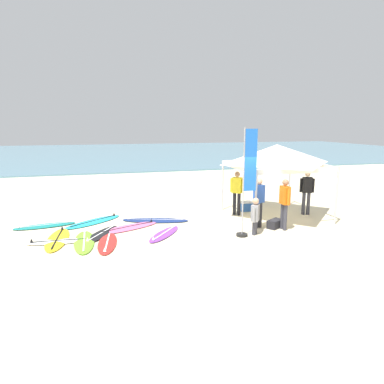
% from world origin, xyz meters
% --- Properties ---
extents(ground_plane, '(80.00, 80.00, 0.00)m').
position_xyz_m(ground_plane, '(0.00, 0.00, 0.00)').
color(ground_plane, beige).
extents(sea, '(80.00, 36.00, 0.10)m').
position_xyz_m(sea, '(0.00, 32.64, 0.05)').
color(sea, '#568499').
rests_on(sea, ground).
extents(canopy_tent, '(3.20, 3.20, 2.75)m').
position_xyz_m(canopy_tent, '(2.72, 1.17, 2.39)').
color(canopy_tent, '#B7B7BC').
rests_on(canopy_tent, ground).
extents(surfboard_navy, '(2.50, 1.38, 0.19)m').
position_xyz_m(surfboard_navy, '(-1.79, 1.75, 0.04)').
color(surfboard_navy, navy).
rests_on(surfboard_navy, ground).
extents(surfboard_yellow, '(0.77, 2.31, 0.19)m').
position_xyz_m(surfboard_yellow, '(-5.02, 0.42, 0.04)').
color(surfboard_yellow, yellow).
rests_on(surfboard_yellow, ground).
extents(surfboard_purple, '(1.51, 1.77, 0.19)m').
position_xyz_m(surfboard_purple, '(-1.78, 0.07, 0.04)').
color(surfboard_purple, purple).
rests_on(surfboard_purple, ground).
extents(surfboard_black, '(1.42, 1.91, 0.19)m').
position_xyz_m(surfboard_black, '(-3.73, 0.57, 0.04)').
color(surfboard_black, black).
rests_on(surfboard_black, ground).
extents(surfboard_cyan, '(2.21, 1.87, 0.19)m').
position_xyz_m(surfboard_cyan, '(-3.95, 2.16, 0.04)').
color(surfboard_cyan, '#23B2CC').
rests_on(surfboard_cyan, ground).
extents(surfboard_teal, '(2.07, 0.87, 0.19)m').
position_xyz_m(surfboard_teal, '(-5.59, 2.06, 0.04)').
color(surfboard_teal, '#19847F').
rests_on(surfboard_teal, ground).
extents(surfboard_pink, '(2.40, 1.52, 0.19)m').
position_xyz_m(surfboard_pink, '(-2.85, 1.07, 0.04)').
color(surfboard_pink, pink).
rests_on(surfboard_pink, ground).
extents(surfboard_white, '(1.84, 0.58, 0.19)m').
position_xyz_m(surfboard_white, '(-4.98, 0.19, 0.04)').
color(surfboard_white, white).
rests_on(surfboard_white, ground).
extents(surfboard_red, '(0.76, 2.02, 0.19)m').
position_xyz_m(surfboard_red, '(-3.57, -0.33, 0.04)').
color(surfboard_red, red).
rests_on(surfboard_red, ground).
extents(surfboard_lime, '(0.59, 2.17, 0.19)m').
position_xyz_m(surfboard_lime, '(-4.23, -0.02, 0.04)').
color(surfboard_lime, '#7AD12D').
rests_on(surfboard_lime, ground).
extents(person_blue, '(0.52, 0.33, 1.71)m').
position_xyz_m(person_blue, '(1.47, -0.00, 0.99)').
color(person_blue, '#2D2D33').
rests_on(person_blue, ground).
extents(person_black, '(0.51, 0.35, 1.71)m').
position_xyz_m(person_black, '(4.05, 1.11, 0.99)').
color(person_black, '#383842').
rests_on(person_black, ground).
extents(person_orange, '(0.22, 0.55, 1.71)m').
position_xyz_m(person_orange, '(2.20, -0.42, 0.99)').
color(person_orange, '#383842').
rests_on(person_orange, ground).
extents(person_yellow, '(0.43, 0.40, 1.71)m').
position_xyz_m(person_yellow, '(1.42, 1.78, 0.99)').
color(person_yellow, black).
rests_on(person_yellow, ground).
extents(person_grey, '(0.39, 0.46, 1.20)m').
position_xyz_m(person_grey, '(1.04, -0.63, 0.66)').
color(person_grey, '#383842').
rests_on(person_grey, ground).
extents(banner_flag, '(0.60, 0.36, 3.40)m').
position_xyz_m(banner_flag, '(0.69, -0.70, 1.57)').
color(banner_flag, '#99999E').
rests_on(banner_flag, ground).
extents(gear_bag_near_tent, '(0.68, 0.59, 0.28)m').
position_xyz_m(gear_bag_near_tent, '(2.03, -0.18, 0.14)').
color(gear_bag_near_tent, '#232328').
rests_on(gear_bag_near_tent, ground).
extents(cooler_box, '(0.50, 0.36, 0.39)m').
position_xyz_m(cooler_box, '(2.04, 2.28, 0.20)').
color(cooler_box, '#2D60B7').
rests_on(cooler_box, ground).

